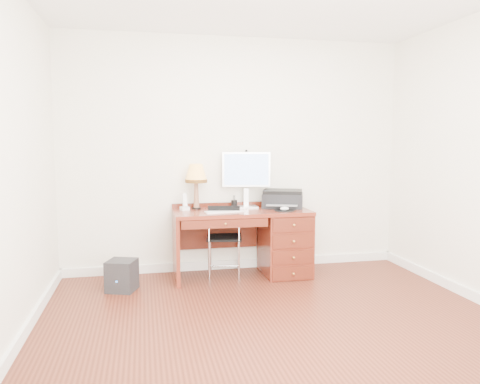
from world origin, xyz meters
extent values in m
plane|color=#40180E|center=(0.00, 0.00, 0.00)|extent=(4.00, 4.00, 0.00)
plane|color=white|center=(0.00, 1.75, 1.35)|extent=(4.00, 0.00, 4.00)
plane|color=white|center=(-2.00, 0.00, 1.35)|extent=(0.00, 3.50, 3.50)
cube|color=white|center=(0.00, 1.74, 0.05)|extent=(4.00, 0.03, 0.10)
cube|color=white|center=(-1.99, 0.00, 0.05)|extent=(0.03, 3.50, 0.10)
cube|color=maroon|center=(0.00, 1.40, 0.73)|extent=(1.50, 0.65, 0.04)
cube|color=maroon|center=(0.50, 1.40, 0.35)|extent=(0.50, 0.61, 0.71)
cube|color=maroon|center=(-0.73, 1.40, 0.35)|extent=(0.04, 0.61, 0.71)
cube|color=#571D11|center=(-0.24, 1.69, 0.46)|extent=(0.96, 0.03, 0.39)
cube|color=#571D11|center=(-0.24, 1.09, 0.66)|extent=(0.91, 0.03, 0.09)
sphere|color=#BF8C3F|center=(0.50, 1.06, 0.35)|extent=(0.03, 0.03, 0.03)
cube|color=silver|center=(0.10, 1.59, 0.76)|extent=(0.27, 0.21, 0.02)
cube|color=silver|center=(0.10, 1.65, 0.87)|extent=(0.06, 0.04, 0.20)
cube|color=silver|center=(0.10, 1.63, 1.19)|extent=(0.56, 0.12, 0.40)
cube|color=#4C8CF2|center=(0.10, 1.60, 1.19)|extent=(0.51, 0.08, 0.35)
cube|color=white|center=(-0.22, 1.28, 0.76)|extent=(0.43, 0.18, 0.02)
cylinder|color=black|center=(0.45, 1.25, 0.75)|extent=(0.22, 0.22, 0.01)
ellipsoid|color=white|center=(0.45, 1.25, 0.78)|extent=(0.10, 0.06, 0.04)
cube|color=black|center=(0.51, 1.52, 0.83)|extent=(0.55, 0.49, 0.16)
cube|color=black|center=(0.51, 1.52, 0.93)|extent=(0.52, 0.46, 0.04)
cylinder|color=black|center=(-0.48, 1.59, 0.76)|extent=(0.10, 0.10, 0.02)
cone|color=#956146|center=(-0.48, 1.59, 0.92)|extent=(0.07, 0.07, 0.30)
cone|color=#F0AD4B|center=(-0.48, 1.59, 1.16)|extent=(0.24, 0.24, 0.19)
cylinder|color=#593814|center=(-0.48, 1.59, 1.07)|extent=(0.25, 0.25, 0.04)
cube|color=white|center=(-0.62, 1.52, 0.77)|extent=(0.11, 0.11, 0.04)
cube|color=white|center=(-0.62, 1.52, 0.86)|extent=(0.06, 0.07, 0.15)
cylinder|color=black|center=(-0.05, 1.60, 0.79)|extent=(0.07, 0.07, 0.09)
cube|color=black|center=(-0.18, 1.48, 0.43)|extent=(0.45, 0.45, 0.02)
cube|color=black|center=(-0.18, 1.30, 0.70)|extent=(0.34, 0.09, 0.23)
cylinder|color=silver|center=(-0.35, 1.65, 0.22)|extent=(0.02, 0.02, 0.43)
cylinder|color=silver|center=(-0.02, 1.65, 0.22)|extent=(0.02, 0.02, 0.43)
cylinder|color=silver|center=(-0.35, 1.32, 0.22)|extent=(0.02, 0.02, 0.43)
cylinder|color=silver|center=(-0.02, 1.32, 0.22)|extent=(0.02, 0.02, 0.43)
cylinder|color=silver|center=(-0.35, 1.30, 0.62)|extent=(0.02, 0.02, 0.38)
cylinder|color=silver|center=(-0.02, 1.30, 0.62)|extent=(0.02, 0.02, 0.38)
cube|color=black|center=(-1.30, 1.14, 0.16)|extent=(0.34, 0.34, 0.31)
camera|label=1|loc=(-1.07, -3.62, 1.52)|focal=35.00mm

